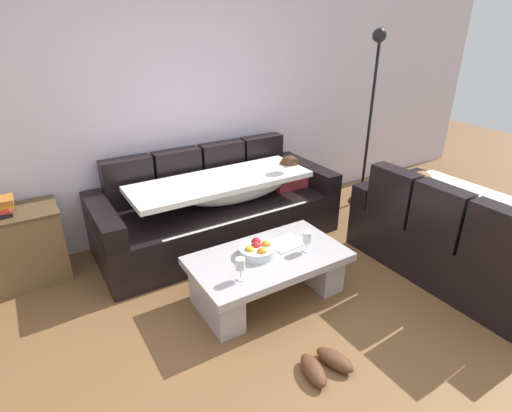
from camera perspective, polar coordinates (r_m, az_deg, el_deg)
ground_plane at (r=2.89m, az=5.76°, el=-19.59°), size 14.00×14.00×0.00m
back_wall at (r=4.03m, az=-12.68°, el=14.75°), size 9.00×0.10×2.70m
couch_along_wall at (r=3.97m, az=-5.00°, el=-0.38°), size 2.32×0.92×0.88m
couch_near_window at (r=3.84m, az=26.82°, el=-4.06°), size 0.92×1.73×0.88m
coffee_table at (r=3.18m, az=1.73°, el=-9.19°), size 1.20×0.68×0.38m
fruit_bowl at (r=3.09m, az=0.19°, el=-6.26°), size 0.28×0.28×0.10m
wine_glass_near_left at (r=2.78m, az=-2.23°, el=-8.35°), size 0.07×0.07×0.17m
wine_glass_near_right at (r=3.13m, az=7.25°, el=-4.52°), size 0.07×0.07×0.17m
open_magazine at (r=3.27m, az=4.37°, el=-5.25°), size 0.30×0.23×0.01m
side_cabinet at (r=3.85m, az=-30.79°, el=-5.13°), size 0.72×0.44×0.64m
book_stack_on_cabinet at (r=3.70m, az=-32.47°, el=-0.02°), size 0.19×0.24×0.13m
floor_lamp at (r=4.68m, az=15.97°, el=12.84°), size 0.33×0.31×1.95m
pair_of_shoes at (r=2.76m, az=9.66°, el=-21.33°), size 0.35×0.30×0.09m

